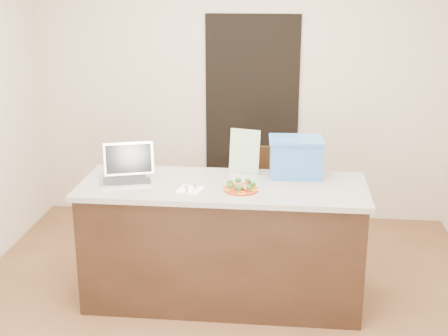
# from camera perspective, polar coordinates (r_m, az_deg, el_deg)

# --- Properties ---
(ground) EXTENTS (4.00, 4.00, 0.00)m
(ground) POSITION_cam_1_polar(r_m,az_deg,el_deg) (4.63, -0.44, -13.32)
(ground) COLOR brown
(ground) RESTS_ON ground
(room_shell) EXTENTS (4.00, 4.00, 4.00)m
(room_shell) POSITION_cam_1_polar(r_m,az_deg,el_deg) (4.05, -0.50, 6.76)
(room_shell) COLOR white
(room_shell) RESTS_ON ground
(doorway) EXTENTS (0.90, 0.02, 2.00)m
(doorway) POSITION_cam_1_polar(r_m,az_deg,el_deg) (6.10, 2.56, 4.51)
(doorway) COLOR black
(doorway) RESTS_ON ground
(island) EXTENTS (2.06, 0.76, 0.92)m
(island) POSITION_cam_1_polar(r_m,az_deg,el_deg) (4.64, -0.11, -6.83)
(island) COLOR black
(island) RESTS_ON ground
(plate) EXTENTS (0.24, 0.24, 0.02)m
(plate) POSITION_cam_1_polar(r_m,az_deg,el_deg) (4.34, 1.56, -1.95)
(plate) COLOR #9B2C0E
(plate) RESTS_ON island
(meatballs) EXTENTS (0.10, 0.10, 0.04)m
(meatballs) POSITION_cam_1_polar(r_m,az_deg,el_deg) (4.33, 1.54, -1.65)
(meatballs) COLOR brown
(meatballs) RESTS_ON plate
(broccoli) EXTENTS (0.20, 0.20, 0.04)m
(broccoli) POSITION_cam_1_polar(r_m,az_deg,el_deg) (4.33, 1.57, -1.47)
(broccoli) COLOR #1E4512
(broccoli) RESTS_ON plate
(pepper_rings) EXTENTS (0.24, 0.23, 0.01)m
(pepper_rings) POSITION_cam_1_polar(r_m,az_deg,el_deg) (4.34, 1.57, -1.84)
(pepper_rings) COLOR #F1A719
(pepper_rings) RESTS_ON plate
(napkin) EXTENTS (0.20, 0.20, 0.01)m
(napkin) POSITION_cam_1_polar(r_m,az_deg,el_deg) (4.35, -3.13, -1.99)
(napkin) COLOR white
(napkin) RESTS_ON island
(fork) EXTENTS (0.04, 0.16, 0.00)m
(fork) POSITION_cam_1_polar(r_m,az_deg,el_deg) (4.36, -3.37, -1.86)
(fork) COLOR #B7B8BC
(fork) RESTS_ON napkin
(knife) EXTENTS (0.04, 0.18, 0.01)m
(knife) POSITION_cam_1_polar(r_m,az_deg,el_deg) (4.33, -2.77, -1.99)
(knife) COLOR white
(knife) RESTS_ON napkin
(yogurt_bottle) EXTENTS (0.03, 0.03, 0.07)m
(yogurt_bottle) POSITION_cam_1_polar(r_m,az_deg,el_deg) (4.28, 2.10, -1.92)
(yogurt_bottle) COLOR silver
(yogurt_bottle) RESTS_ON island
(laptop) EXTENTS (0.42, 0.39, 0.26)m
(laptop) POSITION_cam_1_polar(r_m,az_deg,el_deg) (4.60, -8.87, -0.20)
(laptop) COLOR #AEADB1
(laptop) RESTS_ON island
(leaflet) EXTENTS (0.24, 0.10, 0.33)m
(leaflet) POSITION_cam_1_polar(r_m,az_deg,el_deg) (4.68, 1.89, 1.54)
(leaflet) COLOR silver
(leaflet) RESTS_ON island
(blue_box) EXTENTS (0.41, 0.31, 0.29)m
(blue_box) POSITION_cam_1_polar(r_m,az_deg,el_deg) (4.64, 6.57, 1.02)
(blue_box) COLOR #326AB7
(blue_box) RESTS_ON island
(chair) EXTENTS (0.44, 0.44, 0.98)m
(chair) POSITION_cam_1_polar(r_m,az_deg,el_deg) (5.25, 3.67, -2.76)
(chair) COLOR #331D0F
(chair) RESTS_ON ground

